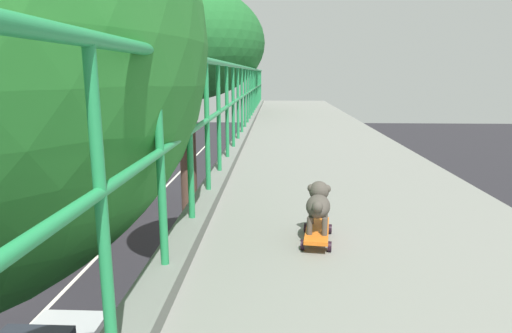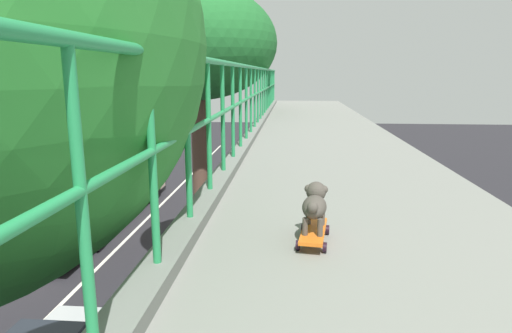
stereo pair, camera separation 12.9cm
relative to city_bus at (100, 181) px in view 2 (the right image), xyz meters
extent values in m
cylinder|color=#259251|center=(7.81, -16.78, 4.26)|extent=(0.04, 0.04, 1.11)
cylinder|color=#259251|center=(7.81, -16.01, 4.26)|extent=(0.04, 0.04, 1.11)
cylinder|color=#259251|center=(7.81, -15.24, 4.26)|extent=(0.04, 0.04, 1.11)
cylinder|color=#259251|center=(7.81, -14.47, 4.26)|extent=(0.04, 0.04, 1.11)
cylinder|color=#259251|center=(7.81, -13.70, 4.26)|extent=(0.04, 0.04, 1.11)
cylinder|color=#259251|center=(7.81, -12.94, 4.26)|extent=(0.04, 0.04, 1.11)
cylinder|color=#259251|center=(7.81, -12.17, 4.26)|extent=(0.04, 0.04, 1.11)
cylinder|color=#259251|center=(7.81, -11.40, 4.26)|extent=(0.04, 0.04, 1.11)
cylinder|color=#259251|center=(7.81, -10.63, 4.26)|extent=(0.04, 0.04, 1.11)
cylinder|color=#259251|center=(7.81, -9.86, 4.26)|extent=(0.04, 0.04, 1.11)
cylinder|color=#259251|center=(7.81, -9.09, 4.26)|extent=(0.04, 0.04, 1.11)
cylinder|color=#259251|center=(7.81, -8.32, 4.26)|extent=(0.04, 0.04, 1.11)
cylinder|color=#259251|center=(7.81, -7.56, 4.26)|extent=(0.04, 0.04, 1.11)
cylinder|color=#259251|center=(7.81, -6.79, 4.26)|extent=(0.04, 0.04, 1.11)
cylinder|color=#259251|center=(7.81, -6.02, 4.26)|extent=(0.04, 0.04, 1.11)
cylinder|color=#259251|center=(7.81, -5.25, 4.26)|extent=(0.04, 0.04, 1.11)
cylinder|color=#259251|center=(7.81, -4.48, 4.26)|extent=(0.04, 0.04, 1.11)
cylinder|color=#259251|center=(7.81, -3.71, 4.26)|extent=(0.04, 0.04, 1.11)
cylinder|color=#259251|center=(7.81, -2.95, 4.26)|extent=(0.04, 0.04, 1.11)
cylinder|color=#259251|center=(7.81, -2.18, 4.26)|extent=(0.04, 0.04, 1.11)
cylinder|color=#259251|center=(7.81, -1.41, 4.26)|extent=(0.04, 0.04, 1.11)
cube|color=beige|center=(0.00, 0.00, -0.08)|extent=(2.50, 11.39, 3.15)
cube|color=black|center=(0.00, 0.00, 0.47)|extent=(2.52, 10.48, 0.70)
cylinder|color=black|center=(1.20, 3.98, -1.46)|extent=(0.28, 0.96, 0.96)
cylinder|color=black|center=(-1.20, 3.98, -1.46)|extent=(0.28, 0.96, 0.96)
cylinder|color=black|center=(1.20, -3.14, -1.46)|extent=(0.28, 0.96, 0.96)
cylinder|color=black|center=(-1.20, -3.14, -1.46)|extent=(0.28, 0.96, 0.96)
cylinder|color=brown|center=(5.82, -5.68, 1.18)|extent=(0.48, 0.48, 6.23)
ellipsoid|color=#20672C|center=(5.82, -5.68, 5.54)|extent=(4.52, 4.52, 3.17)
cube|color=orange|center=(8.68, -15.42, 3.69)|extent=(0.21, 0.51, 0.02)
cylinder|color=black|center=(8.79, -15.27, 3.64)|extent=(0.03, 0.07, 0.07)
cylinder|color=black|center=(8.62, -15.25, 3.64)|extent=(0.03, 0.07, 0.07)
cylinder|color=black|center=(8.75, -15.59, 3.64)|extent=(0.03, 0.07, 0.07)
cylinder|color=black|center=(8.58, -15.57, 3.64)|extent=(0.03, 0.07, 0.07)
cylinder|color=#4A443D|center=(8.74, -15.33, 3.75)|extent=(0.04, 0.04, 0.11)
cylinder|color=#4A443D|center=(8.65, -15.32, 3.75)|extent=(0.04, 0.04, 0.11)
cylinder|color=#4A443D|center=(8.72, -15.54, 3.75)|extent=(0.04, 0.04, 0.11)
cylinder|color=#4A443D|center=(8.62, -15.53, 3.75)|extent=(0.04, 0.04, 0.11)
ellipsoid|color=#4A443D|center=(8.68, -15.43, 3.85)|extent=(0.19, 0.30, 0.14)
sphere|color=#4A443D|center=(8.70, -15.31, 3.93)|extent=(0.14, 0.14, 0.14)
ellipsoid|color=brown|center=(8.71, -15.25, 3.92)|extent=(0.05, 0.07, 0.04)
sphere|color=#4A443D|center=(8.75, -15.32, 3.94)|extent=(0.06, 0.06, 0.06)
sphere|color=#4A443D|center=(8.65, -15.31, 3.94)|extent=(0.06, 0.06, 0.06)
sphere|color=#4A443D|center=(8.67, -15.58, 3.90)|extent=(0.07, 0.07, 0.07)
camera|label=1|loc=(8.40, -18.16, 4.70)|focal=30.41mm
camera|label=2|loc=(8.53, -18.15, 4.70)|focal=30.41mm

